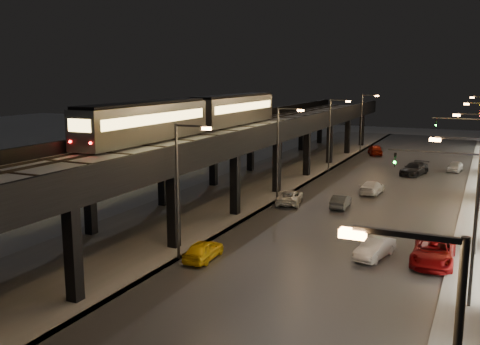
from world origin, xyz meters
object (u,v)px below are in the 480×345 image
at_px(car_mid_silver, 290,198).
at_px(car_onc_white, 414,169).
at_px(subway_train, 197,114).
at_px(car_mid_dark, 372,188).
at_px(car_taxi, 203,251).
at_px(car_near_white, 341,202).
at_px(car_onc_red, 455,167).
at_px(car_far_white, 375,150).
at_px(car_onc_dark, 433,253).
at_px(car_onc_silver, 374,249).

height_order(car_mid_silver, car_onc_white, car_onc_white).
xyz_separation_m(subway_train, car_mid_dark, (15.43, 8.69, -7.56)).
distance_m(subway_train, car_onc_white, 28.77).
relative_size(car_taxi, car_near_white, 1.04).
bearing_deg(car_mid_silver, car_onc_red, -128.85).
height_order(car_taxi, car_onc_white, car_onc_white).
bearing_deg(car_far_white, car_near_white, 77.85).
bearing_deg(car_onc_dark, car_onc_silver, -172.92).
bearing_deg(car_onc_white, subway_train, -115.91).
xyz_separation_m(subway_train, car_onc_silver, (19.49, -10.76, -7.56)).
bearing_deg(car_taxi, car_far_white, -94.82).
xyz_separation_m(subway_train, car_taxi, (9.38, -15.85, -7.56)).
relative_size(car_onc_silver, car_onc_white, 0.78).
relative_size(car_far_white, car_onc_dark, 0.81).
height_order(car_far_white, car_onc_red, car_far_white).
xyz_separation_m(subway_train, car_onc_dark, (23.13, -10.22, -7.44)).
bearing_deg(subway_train, car_taxi, -59.40).
relative_size(car_mid_dark, car_far_white, 0.99).
bearing_deg(car_onc_dark, car_taxi, -159.14).
bearing_deg(car_onc_white, car_near_white, -86.97).
distance_m(car_near_white, car_onc_white, 19.99).
bearing_deg(car_mid_dark, car_onc_dark, 115.68).
bearing_deg(subway_train, car_onc_dark, -23.83).
relative_size(subway_train, car_mid_silver, 7.21).
bearing_deg(car_onc_silver, car_near_white, 126.65).
bearing_deg(car_onc_white, car_onc_dark, -66.28).
distance_m(car_near_white, car_onc_dark, 14.90).
xyz_separation_m(car_mid_silver, car_onc_silver, (10.19, -11.87, 0.02)).
bearing_deg(car_far_white, car_mid_dark, 82.29).
relative_size(car_near_white, car_onc_dark, 0.67).
height_order(subway_train, car_onc_red, subway_train).
height_order(car_near_white, car_onc_white, car_onc_white).
relative_size(subway_train, car_mid_dark, 7.34).
relative_size(car_mid_dark, car_onc_dark, 0.81).
relative_size(car_taxi, car_far_white, 0.85).
bearing_deg(car_near_white, car_mid_dark, -103.20).
height_order(car_onc_dark, car_onc_white, car_onc_dark).
height_order(car_mid_silver, car_onc_red, car_mid_silver).
xyz_separation_m(car_taxi, car_onc_dark, (13.75, 5.64, 0.12)).
bearing_deg(car_mid_dark, car_near_white, 82.39).
relative_size(car_mid_dark, car_onc_silver, 1.12).
relative_size(subway_train, car_onc_dark, 5.94).
xyz_separation_m(car_mid_dark, car_onc_white, (2.55, 12.50, 0.09)).
xyz_separation_m(car_onc_white, car_onc_red, (4.31, 4.54, -0.11)).
xyz_separation_m(car_near_white, car_far_white, (-3.52, 34.03, 0.16)).
xyz_separation_m(subway_train, car_onc_red, (22.30, 25.73, -7.58)).
relative_size(car_mid_silver, car_onc_dark, 0.82).
height_order(car_mid_dark, car_onc_silver, car_onc_silver).
relative_size(car_mid_dark, car_onc_red, 1.21).
distance_m(car_onc_dark, car_onc_white, 31.82).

